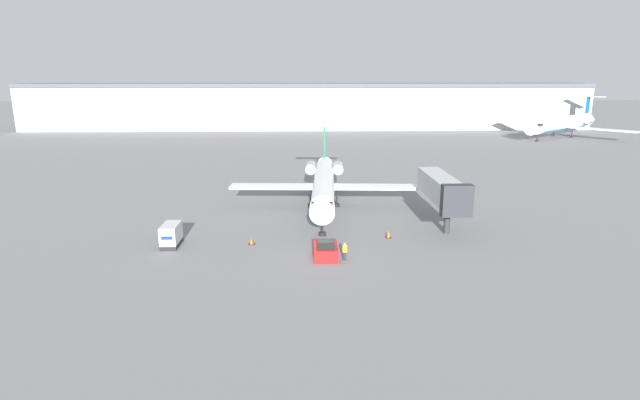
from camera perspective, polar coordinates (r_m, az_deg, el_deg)
ground_plane at (r=48.34m, az=0.40°, el=-6.73°), size 600.00×600.00×0.00m
terminal_building at (r=165.43m, az=-1.38°, el=10.69°), size 180.00×16.80×14.52m
airplane_main at (r=65.61m, az=0.43°, el=2.07°), size 24.77×28.88×9.73m
pushback_tug at (r=48.53m, az=0.62°, el=-5.72°), size 2.35×3.93×1.95m
luggage_cart at (r=53.73m, az=-16.65°, el=-3.87°), size 1.64×3.30×2.32m
worker_near_tug at (r=47.72m, az=2.84°, el=-5.87°), size 0.40×0.24×1.73m
traffic_cone_left at (r=52.74m, az=-7.82°, el=-4.73°), size 0.64×0.64×0.60m
traffic_cone_right at (r=54.81m, az=7.82°, el=-3.92°), size 0.61×0.61×0.74m
airplane_parked_far_left at (r=157.50m, az=25.91°, el=7.87°), size 31.73×31.85×10.97m
jet_bridge at (r=58.96m, az=13.78°, el=1.22°), size 3.20×13.08×6.19m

